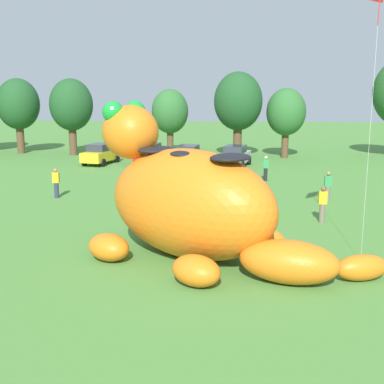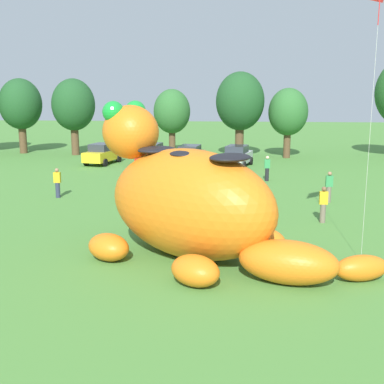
% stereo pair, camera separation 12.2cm
% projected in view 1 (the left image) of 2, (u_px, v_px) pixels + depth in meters
% --- Properties ---
extents(ground_plane, '(160.00, 160.00, 0.00)m').
position_uv_depth(ground_plane, '(229.00, 252.00, 18.90)').
color(ground_plane, '#4C8438').
extents(giant_inflatable_creature, '(10.83, 7.75, 5.67)m').
position_uv_depth(giant_inflatable_creature, '(190.00, 202.00, 18.03)').
color(giant_inflatable_creature, orange).
rests_on(giant_inflatable_creature, ground).
extents(car_yellow, '(2.57, 4.37, 1.72)m').
position_uv_depth(car_yellow, '(101.00, 154.00, 41.15)').
color(car_yellow, yellow).
rests_on(car_yellow, ground).
extents(car_red, '(2.34, 4.29, 1.72)m').
position_uv_depth(car_red, '(150.00, 154.00, 41.34)').
color(car_red, red).
rests_on(car_red, ground).
extents(car_orange, '(2.35, 4.29, 1.72)m').
position_uv_depth(car_orange, '(188.00, 156.00, 39.98)').
color(car_orange, orange).
rests_on(car_orange, ground).
extents(car_silver, '(2.64, 4.39, 1.72)m').
position_uv_depth(car_silver, '(235.00, 156.00, 39.81)').
color(car_silver, '#B7BABF').
rests_on(car_silver, ground).
extents(tree_left, '(4.05, 4.05, 7.19)m').
position_uv_depth(tree_left, '(18.00, 105.00, 47.45)').
color(tree_left, brown).
rests_on(tree_left, ground).
extents(tree_mid_left, '(4.02, 4.02, 7.14)m').
position_uv_depth(tree_mid_left, '(71.00, 105.00, 46.19)').
color(tree_mid_left, brown).
rests_on(tree_mid_left, ground).
extents(tree_centre_left, '(3.48, 3.48, 6.18)m').
position_uv_depth(tree_centre_left, '(170.00, 112.00, 46.86)').
color(tree_centre_left, brown).
rests_on(tree_centre_left, ground).
extents(tree_centre, '(4.33, 4.33, 7.69)m').
position_uv_depth(tree_centre, '(238.00, 102.00, 44.22)').
color(tree_centre, brown).
rests_on(tree_centre, ground).
extents(tree_centre_right, '(3.53, 3.53, 6.27)m').
position_uv_depth(tree_centre_right, '(286.00, 112.00, 44.37)').
color(tree_centre_right, brown).
rests_on(tree_centre_right, ground).
extents(spectator_near_inflatable, '(0.38, 0.26, 1.71)m').
position_uv_depth(spectator_near_inflatable, '(137.00, 188.00, 26.77)').
color(spectator_near_inflatable, '#2D334C').
rests_on(spectator_near_inflatable, ground).
extents(spectator_mid_field, '(0.38, 0.26, 1.71)m').
position_uv_depth(spectator_mid_field, '(322.00, 205.00, 22.96)').
color(spectator_mid_field, '#726656').
rests_on(spectator_mid_field, ground).
extents(spectator_by_cars, '(0.38, 0.26, 1.71)m').
position_uv_depth(spectator_by_cars, '(56.00, 183.00, 28.21)').
color(spectator_by_cars, '#2D334C').
rests_on(spectator_by_cars, ground).
extents(spectator_wandering, '(0.38, 0.26, 1.71)m').
position_uv_depth(spectator_wandering, '(328.00, 187.00, 27.13)').
color(spectator_wandering, '#726656').
rests_on(spectator_wandering, ground).
extents(spectator_far_side, '(0.38, 0.26, 1.71)m').
position_uv_depth(spectator_far_side, '(266.00, 168.00, 33.51)').
color(spectator_far_side, black).
rests_on(spectator_far_side, ground).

